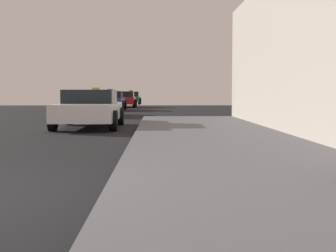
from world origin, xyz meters
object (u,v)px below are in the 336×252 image
car_white (90,108)px  car_blue (110,100)px  car_silver (96,103)px  car_red (124,99)px  car_green (131,98)px

car_white → car_blue: size_ratio=1.05×
car_silver → car_red: 14.64m
car_white → car_green: bearing=-89.5°
car_white → car_silver: (-0.84, 8.41, -0.00)m
car_white → car_red: bearing=-89.0°
car_white → car_red: (-0.39, 23.05, -0.00)m
car_white → car_green: car_green is taller
car_blue → car_red: 6.54m
car_red → car_green: bearing=-90.6°
car_red → car_green: (0.09, 9.02, -0.00)m
car_silver → car_green: (0.53, 23.66, -0.00)m
car_white → car_red: size_ratio=1.09×
car_white → car_green: (-0.30, 32.07, -0.00)m
car_silver → car_green: bearing=-91.3°
car_blue → car_red: (0.48, 6.53, -0.00)m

